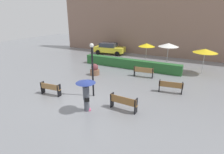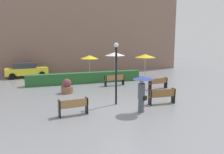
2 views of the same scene
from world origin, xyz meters
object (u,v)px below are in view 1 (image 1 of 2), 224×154
patio_umbrella_white (169,45)px  patio_umbrella_yellow_far (205,51)px  bench_back_row (143,71)px  bench_near_right (123,102)px  planter_pot (95,70)px  pedestrian_with_umbrella (86,90)px  bench_far_right (171,86)px  lamp_post (92,65)px  patio_umbrella_yellow (147,45)px  bench_near_left (50,88)px  parked_car (109,48)px

patio_umbrella_white → patio_umbrella_yellow_far: (3.38, -0.11, -0.27)m
bench_back_row → bench_near_right: size_ratio=1.05×
planter_pot → patio_umbrella_white: (5.63, 5.08, 2.03)m
pedestrian_with_umbrella → bench_far_right: bearing=51.3°
pedestrian_with_umbrella → lamp_post: size_ratio=0.53×
bench_far_right → patio_umbrella_yellow: size_ratio=0.73×
patio_umbrella_white → patio_umbrella_yellow_far: bearing=-1.9°
bench_near_left → patio_umbrella_yellow_far: bearing=47.2°
bench_back_row → patio_umbrella_yellow: size_ratio=0.77×
patio_umbrella_white → parked_car: patio_umbrella_white is taller
patio_umbrella_yellow → bench_near_left: bearing=-108.0°
planter_pot → patio_umbrella_yellow: bearing=61.5°
bench_far_right → parked_car: parked_car is taller
patio_umbrella_white → patio_umbrella_yellow_far: patio_umbrella_white is taller
patio_umbrella_yellow → parked_car: (-6.16, 2.82, -1.37)m
bench_back_row → bench_near_left: (-4.71, -6.69, -0.03)m
bench_near_left → lamp_post: 3.55m
bench_near_left → pedestrian_with_umbrella: 3.75m
bench_near_left → lamp_post: bearing=23.9°
patio_umbrella_yellow → parked_car: 6.91m
patio_umbrella_white → planter_pot: bearing=-138.0°
bench_near_right → pedestrian_with_umbrella: pedestrian_with_umbrella is taller
bench_near_right → parked_car: bearing=120.8°
pedestrian_with_umbrella → bench_near_left: bearing=169.0°
pedestrian_with_umbrella → parked_car: 15.81m
bench_near_right → patio_umbrella_white: bearing=86.7°
lamp_post → bench_near_left: bearing=-156.1°
lamp_post → parked_car: size_ratio=0.85×
patio_umbrella_white → bench_near_right: bearing=-93.3°
bench_far_right → pedestrian_with_umbrella: bearing=-128.7°
pedestrian_with_umbrella → patio_umbrella_yellow_far: (5.86, 10.87, 0.85)m
bench_far_right → patio_umbrella_yellow: (-3.95, 6.78, 1.66)m
bench_near_right → patio_umbrella_white: 10.13m
bench_near_left → lamp_post: (2.81, 1.25, 1.78)m
parked_car → bench_near_right: bearing=-59.2°
bench_far_right → patio_umbrella_yellow: 8.02m
lamp_post → patio_umbrella_yellow_far: lamp_post is taller
bench_far_right → pedestrian_with_umbrella: size_ratio=0.87×
planter_pot → parked_car: parked_car is taller
bench_near_left → bench_far_right: bearing=29.4°
planter_pot → lamp_post: bearing=-59.1°
planter_pot → pedestrian_with_umbrella: bearing=-61.9°
lamp_post → bench_far_right: bearing=32.4°
patio_umbrella_yellow_far → pedestrian_with_umbrella: bearing=-118.3°
pedestrian_with_umbrella → bench_back_row: bearing=81.3°
patio_umbrella_yellow_far → bench_near_left: bearing=-132.8°
planter_pot → patio_umbrella_yellow_far: 10.44m
lamp_post → patio_umbrella_yellow: lamp_post is taller
bench_back_row → bench_near_right: 6.38m
bench_far_right → patio_umbrella_white: patio_umbrella_white is taller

